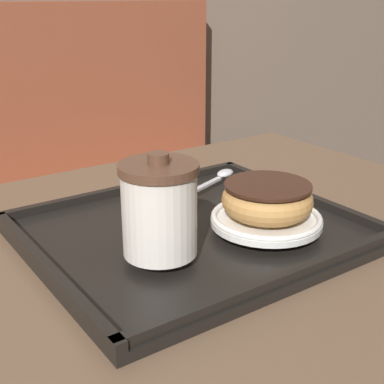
% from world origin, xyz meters
% --- Properties ---
extents(cafe_table, '(1.02, 0.72, 0.72)m').
position_xyz_m(cafe_table, '(0.00, 0.00, 0.56)').
color(cafe_table, brown).
rests_on(cafe_table, ground_plane).
extents(serving_tray, '(0.41, 0.35, 0.02)m').
position_xyz_m(serving_tray, '(0.03, 0.00, 0.73)').
color(serving_tray, black).
rests_on(serving_tray, cafe_table).
extents(coffee_cup_front, '(0.09, 0.09, 0.12)m').
position_xyz_m(coffee_cup_front, '(-0.05, -0.05, 0.80)').
color(coffee_cup_front, white).
rests_on(coffee_cup_front, serving_tray).
extents(plate_with_chocolate_donut, '(0.14, 0.14, 0.01)m').
position_xyz_m(plate_with_chocolate_donut, '(0.10, -0.06, 0.75)').
color(plate_with_chocolate_donut, white).
rests_on(plate_with_chocolate_donut, serving_tray).
extents(donut_chocolate_glazed, '(0.12, 0.12, 0.04)m').
position_xyz_m(donut_chocolate_glazed, '(0.10, -0.06, 0.78)').
color(donut_chocolate_glazed, tan).
rests_on(donut_chocolate_glazed, plate_with_chocolate_donut).
extents(spoon, '(0.14, 0.06, 0.01)m').
position_xyz_m(spoon, '(0.16, 0.11, 0.75)').
color(spoon, silver).
rests_on(spoon, serving_tray).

